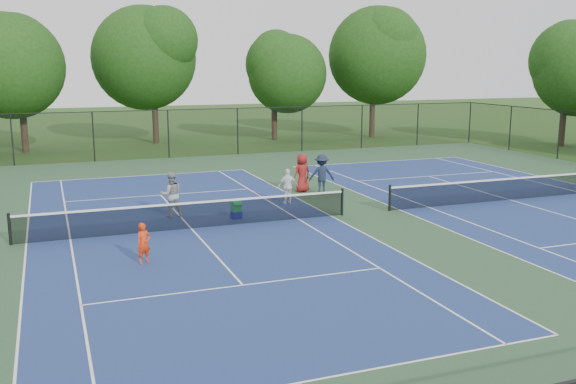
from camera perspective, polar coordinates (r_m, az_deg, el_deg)
name	(u,v)px	position (r m, az deg, el deg)	size (l,w,h in m)	color
ground	(366,213)	(25.55, 6.94, -1.88)	(140.00, 140.00, 0.00)	#234716
court_pad	(366,213)	(25.55, 6.94, -1.87)	(36.00, 36.00, 0.01)	#2A4A34
tennis_court_left	(191,226)	(23.20, -8.60, -3.03)	(12.00, 23.83, 1.07)	navy
tennis_court_right	(510,198)	(29.38, 19.15, -0.50)	(12.00, 23.83, 1.07)	navy
perimeter_fence	(367,173)	(25.23, 7.03, 1.67)	(36.08, 36.08, 3.02)	black
tree_back_a	(19,60)	(46.03, -22.83, 10.74)	(6.80, 6.80, 9.15)	#2D2116
tree_back_b	(153,53)	(48.62, -11.94, 12.01)	(7.60, 7.60, 10.03)	#2D2116
tree_back_c	(274,68)	(49.86, -1.24, 10.94)	(6.00, 6.00, 8.40)	#2D2116
tree_back_d	(374,51)	(52.19, 7.64, 12.34)	(7.80, 7.80, 10.37)	#2D2116
tree_side_e	(568,64)	(49.94, 23.60, 10.40)	(6.60, 6.60, 8.87)	#2D2116
child_player	(144,243)	(19.42, -12.70, -4.46)	(0.44, 0.29, 1.22)	#EF370F
instructor	(171,194)	(24.98, -10.33, -0.22)	(0.85, 0.66, 1.75)	#939396
bystander_a	(288,186)	(26.95, -0.01, 0.52)	(0.87, 0.36, 1.49)	white
bystander_b	(322,174)	(29.08, 3.01, 1.60)	(1.16, 0.66, 1.79)	#1A2239
bystander_c	(302,173)	(29.45, 1.27, 1.70)	(0.86, 0.56, 1.76)	maroon
ball_crate	(236,215)	(24.49, -4.62, -2.05)	(0.38, 0.29, 0.30)	#152096
ball_hopper	(236,206)	(24.41, -4.63, -1.26)	(0.34, 0.27, 0.40)	green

